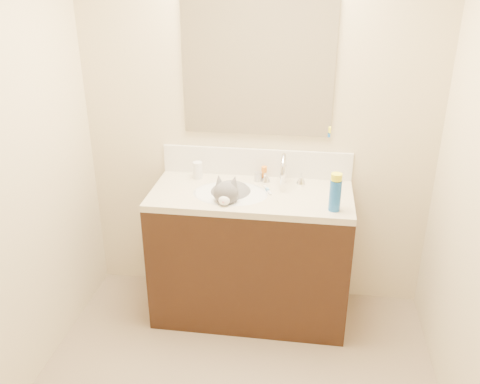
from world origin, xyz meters
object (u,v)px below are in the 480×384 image
(pill_bottle, at_px, (198,170))
(cat, at_px, (230,198))
(silver_jar, at_px, (258,177))
(vanity_cabinet, at_px, (251,257))
(basin, at_px, (231,204))
(amber_bottle, at_px, (264,173))
(spray_can, at_px, (335,196))
(faucet, at_px, (283,172))

(pill_bottle, bearing_deg, cat, -39.59)
(cat, xyz_separation_m, silver_jar, (0.14, 0.21, 0.06))
(vanity_cabinet, height_order, basin, basin)
(basin, height_order, silver_jar, silver_jar)
(basin, relative_size, amber_bottle, 5.10)
(basin, xyz_separation_m, pill_bottle, (-0.24, 0.20, 0.12))
(cat, relative_size, spray_can, 2.23)
(basin, xyz_separation_m, silver_jar, (0.14, 0.21, 0.10))
(cat, bearing_deg, pill_bottle, 141.73)
(vanity_cabinet, bearing_deg, spray_can, -19.72)
(spray_can, bearing_deg, cat, 166.57)
(cat, distance_m, silver_jar, 0.26)
(cat, distance_m, spray_can, 0.63)
(pill_bottle, height_order, silver_jar, pill_bottle)
(vanity_cabinet, xyz_separation_m, amber_bottle, (0.06, 0.20, 0.49))
(vanity_cabinet, relative_size, amber_bottle, 13.61)
(amber_bottle, distance_m, spray_can, 0.57)
(pill_bottle, xyz_separation_m, silver_jar, (0.38, 0.01, -0.03))
(basin, bearing_deg, silver_jar, 56.10)
(basin, distance_m, amber_bottle, 0.31)
(pill_bottle, height_order, spray_can, spray_can)
(amber_bottle, bearing_deg, cat, -127.70)
(vanity_cabinet, bearing_deg, silver_jar, 83.29)
(vanity_cabinet, relative_size, pill_bottle, 11.15)
(amber_bottle, bearing_deg, vanity_cabinet, -105.59)
(faucet, xyz_separation_m, pill_bottle, (-0.54, 0.03, -0.03))
(cat, height_order, silver_jar, cat)
(vanity_cabinet, relative_size, spray_can, 6.81)
(vanity_cabinet, distance_m, silver_jar, 0.51)
(faucet, distance_m, silver_jar, 0.17)
(silver_jar, relative_size, spray_can, 0.33)
(faucet, bearing_deg, cat, -151.29)
(basin, distance_m, cat, 0.04)
(silver_jar, bearing_deg, amber_bottle, 32.89)
(faucet, bearing_deg, pill_bottle, 176.64)
(vanity_cabinet, distance_m, spray_can, 0.74)
(basin, relative_size, pill_bottle, 4.18)
(basin, xyz_separation_m, cat, (-0.00, 0.00, 0.04))
(faucet, xyz_separation_m, spray_can, (0.30, -0.31, 0.00))
(vanity_cabinet, relative_size, basin, 2.67)
(vanity_cabinet, relative_size, cat, 3.05)
(amber_bottle, xyz_separation_m, spray_can, (0.43, -0.38, 0.04))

